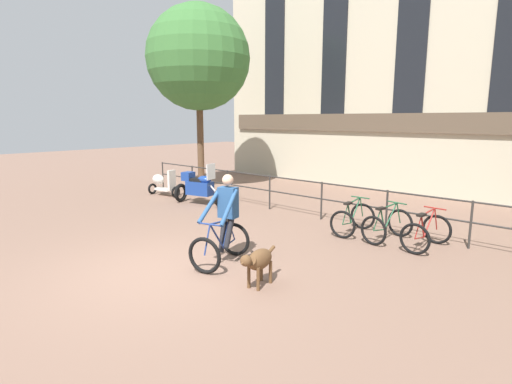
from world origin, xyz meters
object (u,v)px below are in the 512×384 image
(dog, at_px, (258,260))
(parked_motorcycle, at_px, (199,187))
(parked_bicycle_mid_left, at_px, (387,225))
(parked_bicycle_near_lamp, at_px, (353,219))
(parked_scooter, at_px, (163,183))
(cyclist_with_bike, at_px, (224,224))
(parked_bicycle_mid_right, at_px, (426,233))

(dog, height_order, parked_motorcycle, parked_motorcycle)
(dog, bearing_deg, parked_bicycle_mid_left, 75.38)
(parked_bicycle_mid_left, bearing_deg, dog, 91.94)
(parked_bicycle_near_lamp, xyz_separation_m, parked_bicycle_mid_left, (0.87, 0.00, -0.00))
(parked_bicycle_mid_left, relative_size, parked_scooter, 0.90)
(cyclist_with_bike, height_order, parked_bicycle_near_lamp, cyclist_with_bike)
(parked_bicycle_near_lamp, bearing_deg, parked_bicycle_mid_right, 177.84)
(parked_bicycle_near_lamp, xyz_separation_m, parked_bicycle_mid_right, (1.73, 0.00, 0.00))
(parked_scooter, bearing_deg, parked_bicycle_mid_left, -96.47)
(parked_scooter, bearing_deg, parked_bicycle_near_lamp, -96.25)
(dog, bearing_deg, parked_bicycle_mid_right, 63.19)
(cyclist_with_bike, bearing_deg, dog, -34.53)
(parked_bicycle_near_lamp, distance_m, parked_bicycle_mid_right, 1.73)
(parked_motorcycle, xyz_separation_m, parked_bicycle_mid_right, (7.11, 0.32, -0.20))
(parked_motorcycle, bearing_deg, parked_bicycle_mid_left, -100.67)
(parked_bicycle_mid_left, distance_m, parked_scooter, 8.36)
(cyclist_with_bike, bearing_deg, parked_motorcycle, 129.15)
(cyclist_with_bike, xyz_separation_m, parked_bicycle_near_lamp, (0.87, 3.44, -0.41))
(parked_motorcycle, relative_size, parked_scooter, 1.36)
(cyclist_with_bike, distance_m, parked_bicycle_near_lamp, 3.57)
(parked_motorcycle, relative_size, parked_bicycle_near_lamp, 1.59)
(parked_bicycle_mid_left, bearing_deg, parked_scooter, 10.72)
(cyclist_with_bike, xyz_separation_m, parked_bicycle_mid_left, (1.74, 3.44, -0.41))
(parked_motorcycle, distance_m, parked_bicycle_mid_left, 6.25)
(cyclist_with_bike, distance_m, dog, 1.38)
(parked_bicycle_near_lamp, xyz_separation_m, parked_scooter, (-7.49, -0.28, 0.10))
(dog, relative_size, parked_motorcycle, 0.54)
(cyclist_with_bike, height_order, parked_scooter, cyclist_with_bike)
(parked_scooter, bearing_deg, parked_motorcycle, -99.65)
(parked_bicycle_mid_right, bearing_deg, cyclist_with_bike, 57.40)
(parked_motorcycle, relative_size, parked_bicycle_mid_right, 1.55)
(parked_bicycle_mid_left, bearing_deg, cyclist_with_bike, 72.00)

